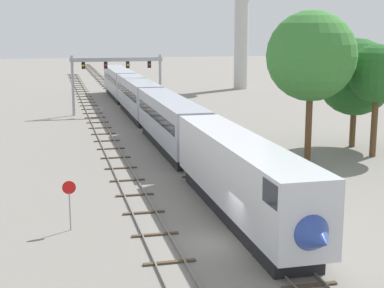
{
  "coord_description": "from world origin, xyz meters",
  "views": [
    {
      "loc": [
        -8.69,
        -28.17,
        11.23
      ],
      "look_at": [
        1.0,
        12.0,
        3.0
      ],
      "focal_mm": 54.61,
      "sensor_mm": 36.0,
      "label": 1
    }
  ],
  "objects_px": {
    "signal_gantry": "(117,71)",
    "stop_sign": "(69,198)",
    "trackside_tree_mid": "(355,77)",
    "passenger_train": "(151,107)",
    "trackside_tree_right": "(311,56)",
    "trackside_tree_left": "(377,74)"
  },
  "relations": [
    {
      "from": "stop_sign",
      "to": "trackside_tree_left",
      "type": "xyz_separation_m",
      "value": [
        26.84,
        13.43,
        5.43
      ]
    },
    {
      "from": "signal_gantry",
      "to": "trackside_tree_mid",
      "type": "height_order",
      "value": "trackside_tree_mid"
    },
    {
      "from": "passenger_train",
      "to": "stop_sign",
      "type": "bearing_deg",
      "value": -107.5
    },
    {
      "from": "signal_gantry",
      "to": "trackside_tree_left",
      "type": "height_order",
      "value": "trackside_tree_left"
    },
    {
      "from": "trackside_tree_mid",
      "to": "trackside_tree_right",
      "type": "height_order",
      "value": "trackside_tree_right"
    },
    {
      "from": "passenger_train",
      "to": "trackside_tree_right",
      "type": "xyz_separation_m",
      "value": [
        10.43,
        -18.61,
        6.33
      ]
    },
    {
      "from": "passenger_train",
      "to": "trackside_tree_mid",
      "type": "relative_size",
      "value": 8.14
    },
    {
      "from": "stop_sign",
      "to": "trackside_tree_right",
      "type": "distance_m",
      "value": 25.27
    },
    {
      "from": "stop_sign",
      "to": "trackside_tree_left",
      "type": "bearing_deg",
      "value": 26.58
    },
    {
      "from": "trackside_tree_right",
      "to": "signal_gantry",
      "type": "bearing_deg",
      "value": 111.77
    },
    {
      "from": "signal_gantry",
      "to": "trackside_tree_mid",
      "type": "relative_size",
      "value": 1.17
    },
    {
      "from": "stop_sign",
      "to": "trackside_tree_left",
      "type": "height_order",
      "value": "trackside_tree_left"
    },
    {
      "from": "stop_sign",
      "to": "trackside_tree_left",
      "type": "distance_m",
      "value": 30.5
    },
    {
      "from": "passenger_train",
      "to": "trackside_tree_left",
      "type": "bearing_deg",
      "value": -47.34
    },
    {
      "from": "signal_gantry",
      "to": "stop_sign",
      "type": "bearing_deg",
      "value": -99.81
    },
    {
      "from": "stop_sign",
      "to": "trackside_tree_mid",
      "type": "bearing_deg",
      "value": 33.2
    },
    {
      "from": "signal_gantry",
      "to": "stop_sign",
      "type": "relative_size",
      "value": 4.2
    },
    {
      "from": "passenger_train",
      "to": "signal_gantry",
      "type": "relative_size",
      "value": 6.96
    },
    {
      "from": "trackside_tree_mid",
      "to": "trackside_tree_right",
      "type": "xyz_separation_m",
      "value": [
        -6.8,
        -4.72,
        2.24
      ]
    },
    {
      "from": "trackside_tree_mid",
      "to": "passenger_train",
      "type": "bearing_deg",
      "value": 141.12
    },
    {
      "from": "passenger_train",
      "to": "trackside_tree_mid",
      "type": "xyz_separation_m",
      "value": [
        17.23,
        -13.89,
        4.09
      ]
    },
    {
      "from": "trackside_tree_mid",
      "to": "trackside_tree_right",
      "type": "distance_m",
      "value": 8.57
    }
  ]
}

